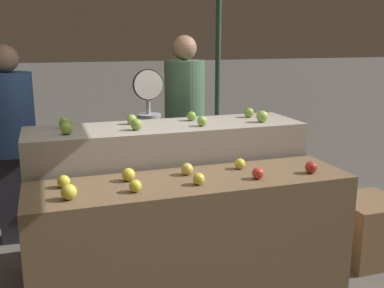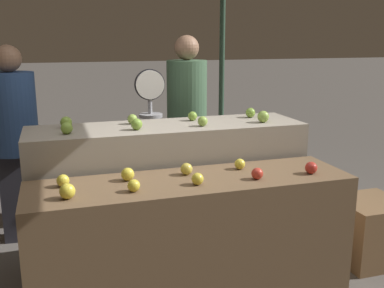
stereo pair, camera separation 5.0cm
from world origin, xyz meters
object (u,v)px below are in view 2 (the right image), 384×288
Objects in this scene: person_vendor_at_scale at (187,114)px; produce_scale at (151,117)px; person_customer_left at (14,132)px; wooden_crate_side at (369,230)px.

produce_scale is at bearing 30.01° from person_vendor_at_scale.
person_customer_left is 3.39× the size of wooden_crate_side.
produce_scale is at bearing 173.84° from person_customer_left.
person_customer_left reaches higher than produce_scale.
person_customer_left is (-1.11, 0.20, -0.10)m from produce_scale.
person_customer_left is 2.96m from wooden_crate_side.
person_vendor_at_scale is at bearing 128.66° from wooden_crate_side.
person_customer_left is at bearing 155.03° from wooden_crate_side.
wooden_crate_side is at bearing -34.07° from produce_scale.
person_vendor_at_scale reaches higher than wooden_crate_side.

